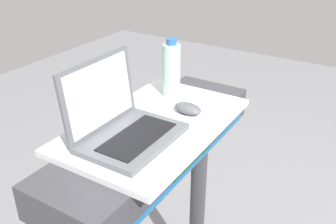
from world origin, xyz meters
TOP-DOWN VIEW (x-y plane):
  - desk_board at (0.00, 0.70)m, footprint 0.64×0.40m
  - laptop at (-0.13, 0.73)m, footprint 0.30×0.24m
  - computer_mouse at (0.11, 0.64)m, footprint 0.07×0.11m
  - water_bottle at (0.21, 0.77)m, footprint 0.06×0.06m

SIDE VIEW (x-z plane):
  - desk_board at x=0.00m, z-range 1.05..1.07m
  - computer_mouse at x=0.11m, z-range 1.07..1.10m
  - laptop at x=-0.13m, z-range 1.00..1.23m
  - water_bottle at x=0.21m, z-range 1.06..1.28m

